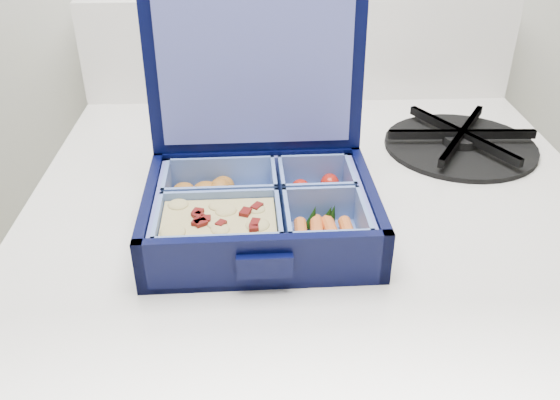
{
  "coord_description": "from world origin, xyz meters",
  "views": [
    {
      "loc": [
        0.27,
        1.04,
        1.33
      ],
      "look_at": [
        0.29,
        1.56,
        1.02
      ],
      "focal_mm": 38.0,
      "sensor_mm": 36.0,
      "label": 1
    }
  ],
  "objects": [
    {
      "name": "bento_box",
      "position": [
        0.27,
        1.55,
        1.01
      ],
      "size": [
        0.23,
        0.18,
        0.05
      ],
      "primitive_type": null,
      "rotation": [
        0.0,
        0.0,
        0.02
      ],
      "color": "black",
      "rests_on": "stove"
    },
    {
      "name": "burner_grate_rear",
      "position": [
        0.19,
        1.86,
        0.99
      ],
      "size": [
        0.17,
        0.17,
        0.02
      ],
      "primitive_type": "cylinder",
      "rotation": [
        0.0,
        0.0,
        -0.05
      ],
      "color": "black",
      "rests_on": "stove"
    },
    {
      "name": "burner_grate",
      "position": [
        0.54,
        1.74,
        1.0
      ],
      "size": [
        0.2,
        0.2,
        0.03
      ],
      "primitive_type": "cylinder",
      "rotation": [
        0.0,
        0.0,
        -0.03
      ],
      "color": "black",
      "rests_on": "stove"
    },
    {
      "name": "fork",
      "position": [
        0.31,
        1.66,
        0.99
      ],
      "size": [
        0.07,
        0.18,
        0.01
      ],
      "primitive_type": null,
      "rotation": [
        0.0,
        0.0,
        -0.27
      ],
      "color": "#B1B1B1",
      "rests_on": "stove"
    }
  ]
}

